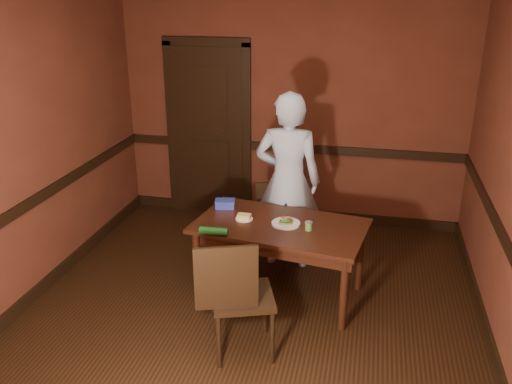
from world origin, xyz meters
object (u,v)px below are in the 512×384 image
at_px(sandwich_plate, 286,222).
at_px(cheese_saucer, 244,217).
at_px(food_tub, 225,204).
at_px(dining_table, 280,259).
at_px(chair_far, 267,227).
at_px(sauce_jar, 309,226).
at_px(chair_near, 243,294).
at_px(person, 288,181).

height_order(sandwich_plate, cheese_saucer, sandwich_plate).
distance_m(sandwich_plate, food_tub, 0.68).
bearing_deg(dining_table, chair_far, 122.34).
xyz_separation_m(sandwich_plate, sauce_jar, (0.21, -0.07, 0.02)).
relative_size(chair_far, cheese_saucer, 5.25).
bearing_deg(chair_near, dining_table, -118.22).
bearing_deg(chair_far, food_tub, -159.88).
relative_size(chair_far, sauce_jar, 10.90).
bearing_deg(person, chair_near, 85.37).
xyz_separation_m(dining_table, sauce_jar, (0.26, -0.07, 0.39)).
bearing_deg(sauce_jar, cheese_saucer, 170.68).
distance_m(sauce_jar, food_tub, 0.91).
height_order(chair_near, cheese_saucer, chair_near).
height_order(person, food_tub, person).
relative_size(chair_far, chair_near, 0.85).
distance_m(chair_far, food_tub, 0.55).
bearing_deg(sauce_jar, dining_table, 165.53).
height_order(person, sandwich_plate, person).
xyz_separation_m(dining_table, sandwich_plate, (0.05, 0.01, 0.37)).
height_order(dining_table, cheese_saucer, cheese_saucer).
xyz_separation_m(person, sandwich_plate, (0.09, -0.62, -0.17)).
height_order(dining_table, chair_near, chair_near).
relative_size(sandwich_plate, food_tub, 1.22).
relative_size(dining_table, sauce_jar, 19.51).
height_order(person, sauce_jar, person).
distance_m(chair_far, cheese_saucer, 0.59).
xyz_separation_m(chair_far, person, (0.19, 0.10, 0.47)).
height_order(chair_far, cheese_saucer, chair_far).
bearing_deg(sandwich_plate, cheese_saucer, 176.29).
bearing_deg(person, sauce_jar, 112.42).
bearing_deg(sauce_jar, food_tub, 158.83).
height_order(sauce_jar, cheese_saucer, sauce_jar).
distance_m(sandwich_plate, sauce_jar, 0.23).
relative_size(person, cheese_saucer, 11.12).
bearing_deg(dining_table, chair_near, -89.74).
relative_size(dining_table, person, 0.85).
height_order(chair_near, food_tub, chair_near).
relative_size(chair_near, cheese_saucer, 6.18).
distance_m(person, food_tub, 0.67).
bearing_deg(chair_far, sandwich_plate, -78.31).
bearing_deg(cheese_saucer, person, 62.87).
relative_size(person, sandwich_plate, 6.93).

